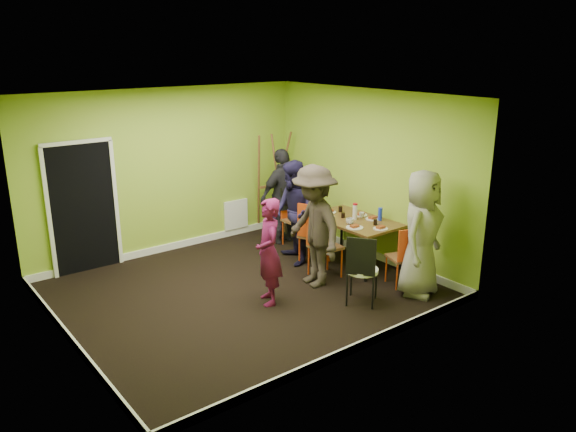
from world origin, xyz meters
The scene contains 28 objects.
ground centered at (0.00, 0.00, 0.00)m, with size 5.00×5.00×0.00m, color black.
room_walls centered at (-0.02, 0.04, 0.99)m, with size 5.04×4.54×2.82m.
dining_table centered at (2.05, -0.16, 0.70)m, with size 0.90×1.50×0.75m.
chair_left_far centered at (1.45, 0.17, 0.59)m, with size 0.58×0.58×1.05m.
chair_left_near centered at (1.23, -0.30, 0.59)m, with size 0.47×0.47×1.04m.
chair_back_end centered at (1.84, 1.25, 0.74)m, with size 0.43×0.51×1.05m.
chair_front_end centered at (1.98, -1.32, 0.52)m, with size 0.49×0.49×0.93m.
chair_bentwood centered at (1.04, -1.36, 0.56)m, with size 0.55×0.55×1.02m.
easel centered at (1.97, 1.98, 0.95)m, with size 0.77×0.72×1.92m.
plate_near_left centered at (1.82, 0.20, 0.76)m, with size 0.21×0.21×0.01m, color white.
plate_near_right centered at (1.74, -0.49, 0.76)m, with size 0.27×0.27×0.01m, color white.
plate_far_back centered at (1.99, 0.37, 0.76)m, with size 0.23×0.23×0.01m, color white.
plate_far_front centered at (2.03, -0.77, 0.76)m, with size 0.23×0.23×0.01m, color white.
plate_wall_back centered at (2.29, -0.06, 0.76)m, with size 0.24×0.24×0.01m, color white.
plate_wall_front centered at (2.30, -0.34, 0.76)m, with size 0.24×0.24×0.01m, color white.
thermos centered at (2.05, -0.18, 0.87)m, with size 0.08×0.08×0.24m, color white.
blue_bottle centered at (2.34, -0.46, 0.86)m, with size 0.07×0.07×0.21m, color #1C35D4.
orange_bottle centered at (1.99, 0.04, 0.79)m, with size 0.04×0.04×0.07m, color #DA4414.
glass_mid centered at (1.97, 0.01, 0.79)m, with size 0.07×0.07×0.09m, color black.
glass_back centered at (2.17, 0.29, 0.80)m, with size 0.07×0.07×0.10m, color black.
glass_front centered at (2.10, -0.58, 0.80)m, with size 0.06×0.06×0.09m, color black.
cup_a centered at (1.82, -0.30, 0.80)m, with size 0.12×0.12×0.10m, color white.
cup_b centered at (2.22, -0.16, 0.79)m, with size 0.09×0.09×0.08m, color white.
person_standing centered at (0.08, -0.52, 0.75)m, with size 0.55×0.36×1.50m, color #60103D.
person_left_far centered at (1.28, 0.46, 0.85)m, with size 0.83×0.65×1.70m, color black.
person_left_near centered at (0.98, -0.42, 0.91)m, with size 1.18×0.68×1.83m, color #2D251E.
person_back_end centered at (1.78, 1.38, 0.86)m, with size 1.01×0.42×1.72m, color black.
person_front_end centered at (1.97, -1.59, 0.91)m, with size 0.89×0.58×1.83m, color gray.
Camera 1 is at (-4.10, -6.36, 3.46)m, focal length 35.00 mm.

